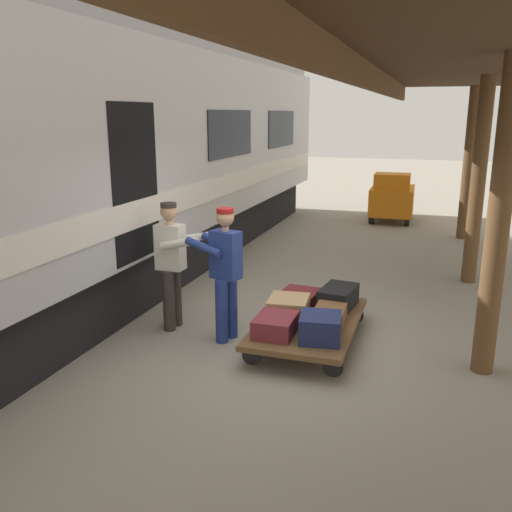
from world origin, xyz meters
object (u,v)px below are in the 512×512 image
object	(u,v)px
train_car	(38,170)
luggage_cart	(309,323)
suitcase_burgundy_valise	(276,325)
suitcase_brown_leather	(330,315)
baggage_tug	(392,198)
suitcase_navy_fabric	(320,328)
porter_in_overalls	(225,270)
suitcase_tan_vintage	(288,308)
suitcase_maroon_trunk	(299,297)
suitcase_black_hardshell	(338,297)
porter_by_door	(172,261)

from	to	relation	value
train_car	luggage_cart	distance (m)	4.18
suitcase_burgundy_valise	suitcase_brown_leather	size ratio (longest dim) A/B	1.04
train_car	suitcase_brown_leather	distance (m)	4.36
luggage_cart	baggage_tug	xyz separation A→B (m)	(-0.30, -8.56, 0.37)
luggage_cart	suitcase_navy_fabric	distance (m)	0.66
train_car	suitcase_navy_fabric	size ratio (longest dim) A/B	40.46
suitcase_navy_fabric	porter_in_overalls	bearing A→B (deg)	-14.23
luggage_cart	suitcase_burgundy_valise	distance (m)	0.65
luggage_cart	baggage_tug	distance (m)	8.57
suitcase_tan_vintage	porter_in_overalls	bearing A→B (deg)	18.11
train_car	suitcase_maroon_trunk	bearing A→B (deg)	-167.77
porter_in_overalls	suitcase_black_hardshell	bearing A→B (deg)	-147.41
suitcase_burgundy_valise	porter_by_door	bearing A→B (deg)	-16.94
luggage_cart	suitcase_navy_fabric	size ratio (longest dim) A/B	4.34
suitcase_navy_fabric	porter_in_overalls	world-z (taller)	porter_in_overalls
porter_by_door	baggage_tug	world-z (taller)	porter_by_door
luggage_cart	train_car	bearing A→B (deg)	2.73
luggage_cart	baggage_tug	size ratio (longest dim) A/B	1.22
suitcase_maroon_trunk	baggage_tug	bearing A→B (deg)	-94.03
suitcase_maroon_trunk	suitcase_brown_leather	xyz separation A→B (m)	(-0.53, 0.58, 0.01)
suitcase_black_hardshell	suitcase_tan_vintage	world-z (taller)	suitcase_black_hardshell
suitcase_black_hardshell	suitcase_maroon_trunk	xyz separation A→B (m)	(0.53, 0.00, -0.06)
porter_in_overalls	porter_by_door	world-z (taller)	same
suitcase_burgundy_valise	porter_by_door	world-z (taller)	porter_by_door
suitcase_maroon_trunk	suitcase_brown_leather	size ratio (longest dim) A/B	1.00
luggage_cart	porter_in_overalls	size ratio (longest dim) A/B	1.23
suitcase_black_hardshell	suitcase_burgundy_valise	size ratio (longest dim) A/B	1.13
porter_by_door	suitcase_burgundy_valise	bearing A→B (deg)	163.06
porter_in_overalls	suitcase_navy_fabric	bearing A→B (deg)	165.77
suitcase_black_hardshell	baggage_tug	world-z (taller)	baggage_tug
luggage_cart	suitcase_tan_vintage	distance (m)	0.32
suitcase_brown_leather	suitcase_tan_vintage	bearing A→B (deg)	0.00
train_car	suitcase_brown_leather	bearing A→B (deg)	-177.45
suitcase_burgundy_valise	baggage_tug	distance (m)	9.16
suitcase_maroon_trunk	suitcase_brown_leather	distance (m)	0.78
luggage_cart	suitcase_tan_vintage	size ratio (longest dim) A/B	3.91
train_car	suitcase_navy_fabric	xyz separation A→B (m)	(-4.02, 0.40, -1.61)
luggage_cart	suitcase_brown_leather	distance (m)	0.30
suitcase_maroon_trunk	porter_by_door	bearing A→B (deg)	23.51
train_car	porter_by_door	bearing A→B (deg)	-177.70
porter_in_overalls	baggage_tug	size ratio (longest dim) A/B	0.99
baggage_tug	suitcase_tan_vintage	bearing A→B (deg)	86.24
suitcase_burgundy_valise	baggage_tug	bearing A→B (deg)	-93.52
suitcase_maroon_trunk	porter_in_overalls	distance (m)	1.25
suitcase_burgundy_valise	suitcase_tan_vintage	size ratio (longest dim) A/B	1.05
suitcase_tan_vintage	luggage_cart	bearing A→B (deg)	180.00
suitcase_burgundy_valise	train_car	bearing A→B (deg)	-6.50
suitcase_maroon_trunk	baggage_tug	world-z (taller)	baggage_tug
luggage_cart	porter_in_overalls	xyz separation A→B (m)	(1.03, 0.25, 0.67)
suitcase_black_hardshell	baggage_tug	bearing A→B (deg)	-90.22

